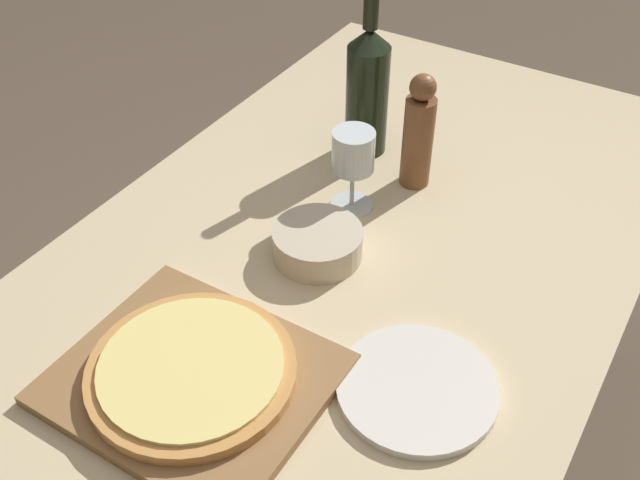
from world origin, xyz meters
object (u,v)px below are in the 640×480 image
(pepper_mill, at_px, (418,134))
(wine_glass, at_px, (353,155))
(small_bowl, at_px, (318,243))
(pizza, at_px, (191,370))
(wine_bottle, at_px, (367,90))

(pepper_mill, height_order, wine_glass, pepper_mill)
(pepper_mill, xyz_separation_m, small_bowl, (-0.05, -0.27, -0.08))
(pizza, bearing_deg, small_bowl, 89.10)
(pizza, relative_size, pepper_mill, 1.30)
(pizza, relative_size, wine_glass, 1.87)
(pizza, height_order, wine_bottle, wine_bottle)
(wine_bottle, xyz_separation_m, wine_glass, (0.07, -0.18, -0.02))
(wine_bottle, bearing_deg, wine_glass, -68.27)
(wine_bottle, distance_m, small_bowl, 0.35)
(wine_bottle, height_order, pepper_mill, wine_bottle)
(wine_glass, xyz_separation_m, small_bowl, (0.02, -0.15, -0.09))
(pizza, relative_size, small_bowl, 1.93)
(pizza, distance_m, pepper_mill, 0.61)
(pepper_mill, bearing_deg, wine_bottle, 159.09)
(pizza, distance_m, wine_glass, 0.48)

